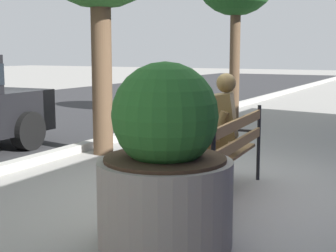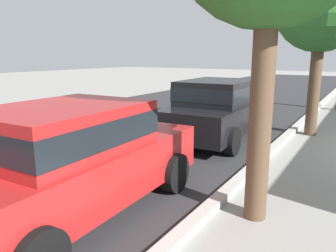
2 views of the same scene
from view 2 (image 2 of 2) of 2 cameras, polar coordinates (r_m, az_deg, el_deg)
street_surface at (r=10.96m, az=-4.51°, el=0.73°), size 60.00×9.00×0.01m
curb_stone at (r=9.09m, az=19.64°, el=-2.02°), size 60.00×0.20×0.12m
street_tree_down_street at (r=9.86m, az=25.24°, el=18.27°), size 2.40×2.40×4.65m
parked_car_red at (r=4.66m, az=-16.58°, el=-5.16°), size 4.15×2.03×1.56m
parked_car_black at (r=8.75m, az=8.70°, el=3.24°), size 4.15×2.03×1.56m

